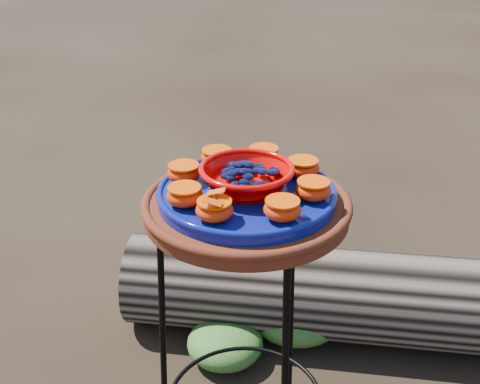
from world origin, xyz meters
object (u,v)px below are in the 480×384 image
Objects in this scene: plant_stand at (246,340)px; driftwood_log at (376,298)px; cobalt_plate at (247,195)px; terracotta_saucer at (246,208)px; red_bowl at (247,179)px.

driftwood_log is at bearing 82.17° from plant_stand.
cobalt_plate is 0.23× the size of driftwood_log.
cobalt_plate is at bearing 0.00° from terracotta_saucer.
plant_stand is 1.84× the size of cobalt_plate.
red_bowl is 0.88m from driftwood_log.
terracotta_saucer reaches higher than driftwood_log.
plant_stand reaches higher than driftwood_log.
driftwood_log is (0.08, 0.60, -0.64)m from red_bowl.
plant_stand is 3.67× the size of red_bowl.
cobalt_plate is 2.00× the size of red_bowl.
cobalt_plate is (0.00, 0.00, 0.40)m from plant_stand.
driftwood_log is (0.08, 0.60, -0.60)m from cobalt_plate.
plant_stand is 0.44m from red_bowl.
red_bowl reaches higher than terracotta_saucer.
terracotta_saucer is 0.27× the size of driftwood_log.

